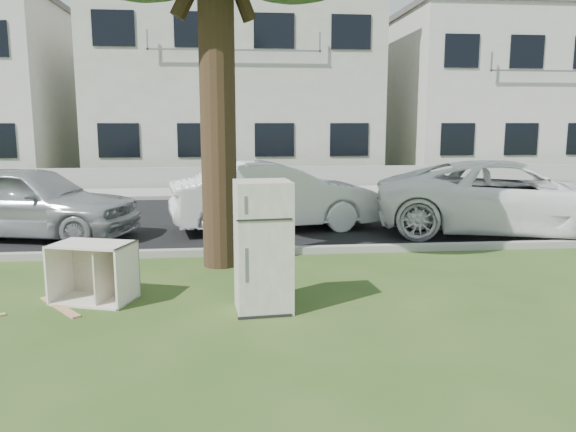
{
  "coord_description": "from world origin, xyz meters",
  "views": [
    {
      "loc": [
        -0.22,
        -6.93,
        2.25
      ],
      "look_at": [
        0.55,
        0.6,
        0.98
      ],
      "focal_mm": 35.0,
      "sensor_mm": 36.0,
      "label": 1
    }
  ],
  "objects": [
    {
      "name": "ground",
      "position": [
        0.0,
        0.0,
        0.0
      ],
      "size": [
        120.0,
        120.0,
        0.0
      ],
      "primitive_type": "plane",
      "color": "#2C4C1B"
    },
    {
      "name": "road",
      "position": [
        0.0,
        6.0,
        0.01
      ],
      "size": [
        120.0,
        7.0,
        0.01
      ],
      "primitive_type": "cube",
      "color": "black",
      "rests_on": "ground"
    },
    {
      "name": "kerb_near",
      "position": [
        0.0,
        2.45,
        0.0
      ],
      "size": [
        120.0,
        0.18,
        0.12
      ],
      "primitive_type": "cube",
      "color": "gray",
      "rests_on": "ground"
    },
    {
      "name": "kerb_far",
      "position": [
        0.0,
        9.55,
        0.0
      ],
      "size": [
        120.0,
        0.18,
        0.12
      ],
      "primitive_type": "cube",
      "color": "gray",
      "rests_on": "ground"
    },
    {
      "name": "sidewalk",
      "position": [
        0.0,
        11.0,
        0.01
      ],
      "size": [
        120.0,
        2.8,
        0.01
      ],
      "primitive_type": "cube",
      "color": "gray",
      "rests_on": "ground"
    },
    {
      "name": "low_wall",
      "position": [
        0.0,
        12.6,
        0.35
      ],
      "size": [
        120.0,
        0.15,
        0.7
      ],
      "primitive_type": "cube",
      "color": "gray",
      "rests_on": "ground"
    },
    {
      "name": "townhouse_center",
      "position": [
        0.0,
        17.5,
        3.72
      ],
      "size": [
        11.22,
        8.16,
        7.44
      ],
      "color": "beige",
      "rests_on": "ground"
    },
    {
      "name": "townhouse_right",
      "position": [
        12.0,
        17.5,
        3.42
      ],
      "size": [
        10.2,
        8.16,
        6.84
      ],
      "color": "beige",
      "rests_on": "ground"
    },
    {
      "name": "fridge",
      "position": [
        0.15,
        -0.41,
        0.78
      ],
      "size": [
        0.7,
        0.65,
        1.57
      ],
      "primitive_type": "cube",
      "rotation": [
        0.0,
        0.0,
        0.09
      ],
      "color": "silver",
      "rests_on": "ground"
    },
    {
      "name": "cabinet",
      "position": [
        -1.97,
        0.14,
        0.38
      ],
      "size": [
        1.11,
        0.87,
        0.76
      ],
      "primitive_type": "cube",
      "rotation": [
        0.0,
        0.0,
        -0.31
      ],
      "color": "silver",
      "rests_on": "ground"
    },
    {
      "name": "plank_b",
      "position": [
        -2.33,
        -0.09,
        0.01
      ],
      "size": [
        0.7,
        0.88,
        0.03
      ],
      "primitive_type": "cube",
      "rotation": [
        0.0,
        0.0,
        -0.92
      ],
      "color": "tan",
      "rests_on": "ground"
    },
    {
      "name": "plank_c",
      "position": [
        -2.01,
        0.85,
        0.01
      ],
      "size": [
        0.48,
        0.67,
        0.02
      ],
      "primitive_type": "cube",
      "rotation": [
        0.0,
        0.0,
        0.98
      ],
      "color": "tan",
      "rests_on": "ground"
    },
    {
      "name": "car_center",
      "position": [
        0.69,
        4.69,
        0.71
      ],
      "size": [
        4.5,
        2.21,
        1.42
      ],
      "primitive_type": "imported",
      "rotation": [
        0.0,
        0.0,
        1.74
      ],
      "color": "silver",
      "rests_on": "ground"
    },
    {
      "name": "car_right",
      "position": [
        5.39,
        3.76,
        0.74
      ],
      "size": [
        5.8,
        3.84,
        1.48
      ],
      "primitive_type": "imported",
      "rotation": [
        0.0,
        0.0,
        1.29
      ],
      "color": "white",
      "rests_on": "ground"
    },
    {
      "name": "car_left",
      "position": [
        -4.15,
        4.33,
        0.72
      ],
      "size": [
        4.51,
        2.66,
        1.44
      ],
      "primitive_type": "imported",
      "rotation": [
        0.0,
        0.0,
        1.33
      ],
      "color": "#9DA0A4",
      "rests_on": "ground"
    }
  ]
}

